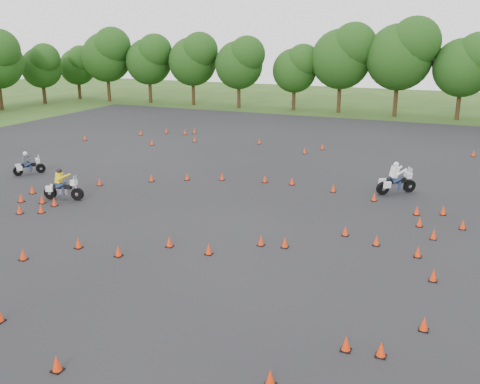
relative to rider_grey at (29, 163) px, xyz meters
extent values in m
plane|color=#2D5119|center=(15.52, -6.08, -0.77)|extent=(140.00, 140.00, 0.00)
plane|color=black|center=(15.52, -0.08, -0.76)|extent=(62.00, 62.00, 0.00)
cone|color=red|center=(14.36, -7.03, -0.54)|extent=(0.26, 0.26, 0.45)
cone|color=red|center=(22.91, -11.79, -0.54)|extent=(0.26, 0.26, 0.45)
cone|color=red|center=(22.43, -3.46, -0.54)|extent=(0.26, 0.26, 0.45)
cone|color=red|center=(0.64, 16.05, -0.54)|extent=(0.26, 0.26, 0.45)
cone|color=red|center=(23.88, -11.69, -0.54)|extent=(0.26, 0.26, 0.45)
cone|color=red|center=(21.45, -14.12, -0.54)|extent=(0.26, 0.26, 0.45)
cone|color=red|center=(-3.88, 10.38, -0.54)|extent=(0.26, 0.26, 0.45)
cone|color=red|center=(12.95, -8.71, -0.54)|extent=(0.26, 0.26, 0.45)
cone|color=red|center=(5.77, -0.42, -0.54)|extent=(0.26, 0.26, 0.45)
cone|color=red|center=(5.27, -6.22, -0.54)|extent=(0.26, 0.26, 0.45)
cone|color=red|center=(14.58, 4.03, -0.54)|extent=(0.26, 0.26, 0.45)
cone|color=red|center=(2.35, 10.88, -0.54)|extent=(0.26, 0.26, 0.45)
cone|color=red|center=(5.08, -4.43, -0.54)|extent=(0.26, 0.26, 0.45)
cone|color=red|center=(2.58, 16.01, -0.54)|extent=(0.26, 0.26, 0.45)
cone|color=red|center=(6.18, -5.71, -0.54)|extent=(0.26, 0.26, 0.45)
cone|color=red|center=(4.91, 13.42, -0.54)|extent=(0.26, 0.26, 0.45)
cone|color=red|center=(10.89, -8.65, -0.54)|extent=(0.26, 0.26, 0.45)
cone|color=red|center=(24.18, -4.06, -0.54)|extent=(0.26, 0.26, 0.45)
cone|color=red|center=(11.97, 3.51, -0.54)|extent=(0.26, 0.26, 0.45)
cone|color=red|center=(14.55, 12.69, -0.54)|extent=(0.26, 0.26, 0.45)
cone|color=red|center=(10.14, 14.71, -0.54)|extent=(0.26, 0.26, 0.45)
cone|color=red|center=(16.25, -7.11, -0.54)|extent=(0.26, 0.26, 0.45)
cone|color=red|center=(3.14, 16.74, -0.54)|extent=(0.26, 0.26, 0.45)
cone|color=red|center=(26.20, 16.56, -0.54)|extent=(0.26, 0.26, 0.45)
cone|color=red|center=(18.87, 3.66, -0.54)|extent=(0.26, 0.26, 0.45)
cone|color=red|center=(16.24, 4.19, -0.54)|extent=(0.26, 0.26, 0.45)
cone|color=red|center=(17.89, -5.38, -0.54)|extent=(0.26, 0.26, 0.45)
cone|color=red|center=(18.90, -5.20, -0.54)|extent=(0.26, 0.26, 0.45)
cone|color=red|center=(24.90, -6.11, -0.54)|extent=(0.26, 0.26, 0.45)
cone|color=red|center=(9.65, -10.49, -0.54)|extent=(0.26, 0.26, 0.45)
cone|color=red|center=(20.96, -2.83, -0.54)|extent=(0.26, 0.26, 0.45)
cone|color=red|center=(3.30, -3.26, -0.54)|extent=(0.26, 0.26, 0.45)
cone|color=red|center=(-0.90, 14.23, -0.54)|extent=(0.26, 0.26, 0.45)
cone|color=red|center=(15.96, -15.77, -0.54)|extent=(0.26, 0.26, 0.45)
cone|color=red|center=(24.88, -9.79, -0.54)|extent=(0.26, 0.26, 0.45)
cone|color=red|center=(21.29, 2.86, -0.54)|extent=(0.26, 0.26, 0.45)
cone|color=red|center=(23.92, -0.31, -0.54)|extent=(0.26, 0.26, 0.45)
cone|color=red|center=(8.14, 1.53, -0.54)|extent=(0.26, 0.26, 0.45)
cone|color=red|center=(15.40, 14.61, -0.54)|extent=(0.26, 0.26, 0.45)
cone|color=red|center=(6.00, -4.55, -0.54)|extent=(0.26, 0.26, 0.45)
cone|color=red|center=(25.79, 0.08, -0.54)|extent=(0.26, 0.26, 0.45)
cone|color=red|center=(23.63, 1.38, -0.54)|extent=(0.26, 0.26, 0.45)
cone|color=red|center=(3.89, -4.71, -0.54)|extent=(0.26, 0.26, 0.45)
cone|color=red|center=(9.99, 2.64, -0.54)|extent=(0.26, 0.26, 0.45)
cone|color=red|center=(24.85, 1.89, -0.54)|extent=(0.26, 0.26, 0.45)
cone|color=red|center=(24.63, -1.76, -0.54)|extent=(0.26, 0.26, 0.45)
camera|label=1|loc=(25.31, -25.26, 8.00)|focal=40.00mm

